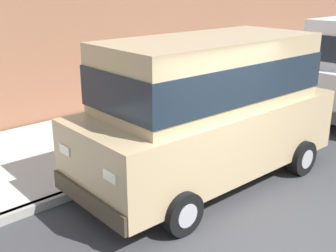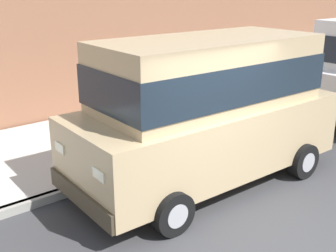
{
  "view_description": "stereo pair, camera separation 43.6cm",
  "coord_description": "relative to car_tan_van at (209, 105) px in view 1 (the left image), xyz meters",
  "views": [
    {
      "loc": [
        2.43,
        -4.52,
        3.35
      ],
      "look_at": [
        -2.98,
        0.46,
        0.85
      ],
      "focal_mm": 45.29,
      "sensor_mm": 36.0,
      "label": 1
    },
    {
      "loc": [
        2.72,
        -4.19,
        3.35
      ],
      "look_at": [
        -2.98,
        0.46,
        0.85
      ],
      "focal_mm": 45.29,
      "sensor_mm": 36.0,
      "label": 2
    }
  ],
  "objects": [
    {
      "name": "car_tan_van",
      "position": [
        0.0,
        0.0,
        0.0
      ],
      "size": [
        2.23,
        4.95,
        2.52
      ],
      "color": "tan",
      "rests_on": "ground"
    },
    {
      "name": "dog_white",
      "position": [
        -2.04,
        -0.5,
        -0.97
      ],
      "size": [
        0.48,
        0.65,
        0.49
      ],
      "color": "white",
      "rests_on": "sidewalk"
    },
    {
      "name": "building_facade",
      "position": [
        -4.95,
        3.6,
        0.56
      ],
      "size": [
        0.5,
        20.0,
        3.91
      ],
      "primitive_type": "cube",
      "color": "#8C5B42",
      "rests_on": "ground"
    },
    {
      "name": "curb",
      "position": [
        -1.05,
        -0.64,
        -1.32
      ],
      "size": [
        0.16,
        64.0,
        0.14
      ],
      "primitive_type": "cube",
      "color": "gray",
      "rests_on": "ground"
    },
    {
      "name": "ground_plane",
      "position": [
        2.15,
        -0.64,
        -1.39
      ],
      "size": [
        80.0,
        80.0,
        0.0
      ],
      "primitive_type": "plane",
      "color": "#38383A"
    },
    {
      "name": "sidewalk",
      "position": [
        -2.85,
        -0.64,
        -1.32
      ],
      "size": [
        3.6,
        64.0,
        0.14
      ],
      "primitive_type": "cube",
      "color": "#B7B5AD",
      "rests_on": "ground"
    }
  ]
}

